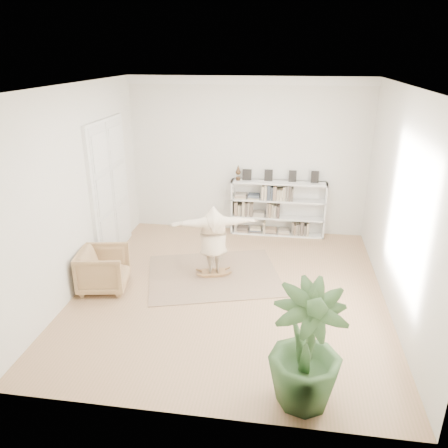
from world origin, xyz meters
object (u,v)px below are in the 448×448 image
at_px(armchair, 104,269).
at_px(person, 213,238).
at_px(rocker_board, 214,272).
at_px(bookshelf, 278,209).
at_px(houseplant, 306,347).

height_order(armchair, person, person).
bearing_deg(rocker_board, bookshelf, 47.31).
xyz_separation_m(bookshelf, rocker_board, (-1.14, -2.29, -0.57)).
distance_m(bookshelf, rocker_board, 2.62).
xyz_separation_m(armchair, houseplant, (3.56, -2.30, 0.41)).
height_order(bookshelf, houseplant, bookshelf).
distance_m(bookshelf, person, 2.57).
height_order(rocker_board, person, person).
bearing_deg(bookshelf, person, -116.49).
relative_size(person, houseplant, 1.03).
distance_m(rocker_board, houseplant, 3.57).
bearing_deg(person, bookshelf, -132.69).
xyz_separation_m(bookshelf, person, (-1.14, -2.29, 0.16)).
bearing_deg(rocker_board, houseplant, -77.91).
distance_m(bookshelf, armchair, 4.33).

